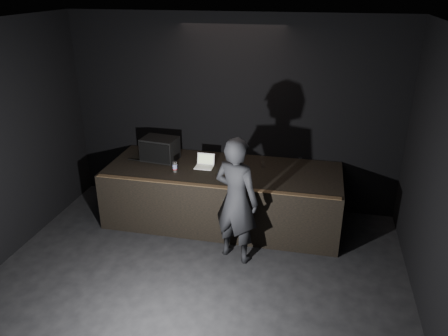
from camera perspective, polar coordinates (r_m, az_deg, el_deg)
name	(u,v)px	position (r m, az deg, el deg)	size (l,w,h in m)	color
ground	(175,329)	(5.80, -6.41, -20.11)	(7.00, 7.00, 0.00)	black
room_walls	(166,181)	(4.65, -7.52, -1.70)	(6.10, 7.10, 3.52)	black
stage_riser	(223,195)	(7.67, -0.15, -3.55)	(4.00, 1.50, 1.00)	black
riser_lip	(213,186)	(6.83, -1.45, -2.40)	(3.92, 0.10, 0.01)	brown
stage_monitor	(160,149)	(7.86, -8.38, 2.49)	(0.65, 0.51, 0.41)	black
cable	(149,162)	(7.84, -9.74, 0.79)	(0.02, 0.02, 0.84)	black
laptop	(205,163)	(7.55, -2.53, 0.60)	(0.31, 0.27, 0.21)	white
beer_can	(175,167)	(7.36, -6.43, 0.16)	(0.08, 0.08, 0.18)	silver
plastic_cup	(263,164)	(7.55, 5.12, 0.50)	(0.08, 0.08, 0.10)	white
wii_remote	(241,178)	(7.07, 2.29, -1.37)	(0.04, 0.16, 0.03)	white
person	(236,200)	(6.46, 1.62, -4.21)	(0.72, 0.47, 1.97)	black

